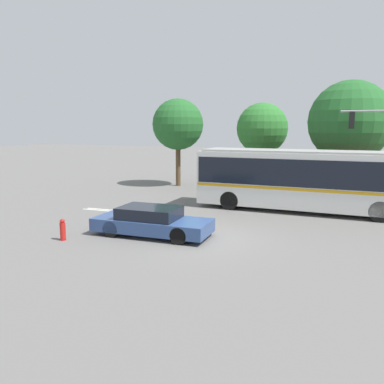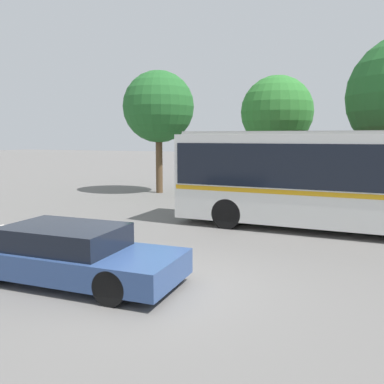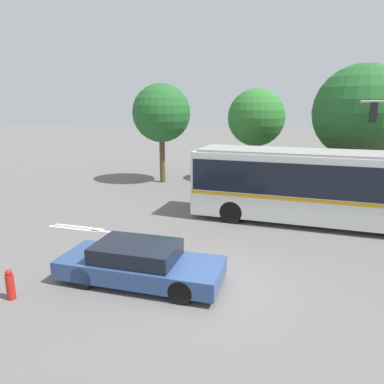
# 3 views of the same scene
# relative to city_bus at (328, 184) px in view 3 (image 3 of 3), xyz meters

# --- Properties ---
(ground_plane) EXTENTS (140.00, 140.00, 0.00)m
(ground_plane) POSITION_rel_city_bus_xyz_m (-3.68, -6.66, -1.82)
(ground_plane) COLOR slate
(city_bus) EXTENTS (11.69, 2.97, 3.19)m
(city_bus) POSITION_rel_city_bus_xyz_m (0.00, 0.00, 0.00)
(city_bus) COLOR silver
(city_bus) RESTS_ON ground
(sedan_foreground) EXTENTS (4.82, 1.91, 1.18)m
(sedan_foreground) POSITION_rel_city_bus_xyz_m (-5.56, -7.07, -1.25)
(sedan_foreground) COLOR navy
(sedan_foreground) RESTS_ON ground
(flowering_hedge) EXTENTS (10.06, 1.16, 1.84)m
(flowering_hedge) POSITION_rel_city_bus_xyz_m (1.16, 3.59, -0.91)
(flowering_hedge) COLOR #286028
(flowering_hedge) RESTS_ON ground
(street_tree_left) EXTENTS (3.77, 3.77, 6.47)m
(street_tree_left) POSITION_rel_city_bus_xyz_m (-9.96, 6.14, 2.74)
(street_tree_left) COLOR brown
(street_tree_left) RESTS_ON ground
(street_tree_centre) EXTENTS (3.73, 3.73, 6.16)m
(street_tree_centre) POSITION_rel_city_bus_xyz_m (-4.05, 8.01, 2.46)
(street_tree_centre) COLOR brown
(street_tree_centre) RESTS_ON ground
(street_tree_right) EXTENTS (5.14, 5.14, 7.28)m
(street_tree_right) POSITION_rel_city_bus_xyz_m (1.86, 5.86, 2.89)
(street_tree_right) COLOR brown
(street_tree_right) RESTS_ON ground
(fire_hydrant) EXTENTS (0.22, 0.22, 0.86)m
(fire_hydrant) POSITION_rel_city_bus_xyz_m (-8.48, -8.95, -1.41)
(fire_hydrant) COLOR red
(fire_hydrant) RESTS_ON ground
(lane_stripe_near) EXTENTS (2.40, 0.16, 0.01)m
(lane_stripe_near) POSITION_rel_city_bus_xyz_m (-8.13, -3.62, -1.81)
(lane_stripe_near) COLOR silver
(lane_stripe_near) RESTS_ON ground
(lane_stripe_mid) EXTENTS (2.40, 0.16, 0.01)m
(lane_stripe_mid) POSITION_rel_city_bus_xyz_m (-10.10, -3.42, -1.81)
(lane_stripe_mid) COLOR silver
(lane_stripe_mid) RESTS_ON ground
(lane_stripe_far) EXTENTS (2.40, 0.16, 0.01)m
(lane_stripe_far) POSITION_rel_city_bus_xyz_m (-10.20, -3.69, -1.81)
(lane_stripe_far) COLOR silver
(lane_stripe_far) RESTS_ON ground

